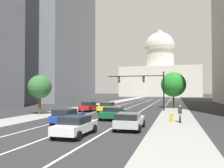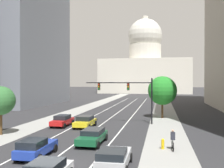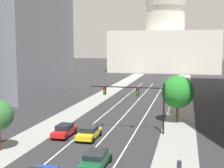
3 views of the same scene
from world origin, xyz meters
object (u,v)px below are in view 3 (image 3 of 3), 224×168
at_px(capitol_building, 165,39).
at_px(traffic_signal_mast, 139,97).
at_px(car_yellow, 89,132).
at_px(car_green, 96,159).
at_px(car_red, 64,130).
at_px(street_tree_far_right, 178,92).

height_order(capitol_building, traffic_signal_mast, capitol_building).
bearing_deg(traffic_signal_mast, car_yellow, -141.73).
distance_m(car_yellow, traffic_signal_mast, 7.42).
distance_m(car_green, traffic_signal_mast, 12.79).
relative_size(capitol_building, car_green, 9.05).
xyz_separation_m(car_green, car_yellow, (-3.12, 8.10, 0.02)).
height_order(car_red, car_green, car_red).
bearing_deg(car_green, car_red, 37.20).
distance_m(capitol_building, traffic_signal_mast, 95.35).
bearing_deg(traffic_signal_mast, car_green, -99.12).
bearing_deg(traffic_signal_mast, car_red, -155.98).
bearing_deg(car_yellow, capitol_building, -0.38).
distance_m(capitol_building, car_yellow, 99.67).
relative_size(car_red, car_green, 0.90).
xyz_separation_m(car_red, car_green, (6.24, -8.44, -0.01)).
bearing_deg(car_red, street_tree_far_right, -50.83).
xyz_separation_m(capitol_building, car_green, (1.56, -106.97, -12.45)).
bearing_deg(capitol_building, car_red, -92.72).
xyz_separation_m(car_red, street_tree_far_right, (12.64, 9.96, 3.55)).
distance_m(car_red, traffic_signal_mast, 9.68).
bearing_deg(car_red, car_green, -142.61).
height_order(car_green, car_yellow, car_yellow).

